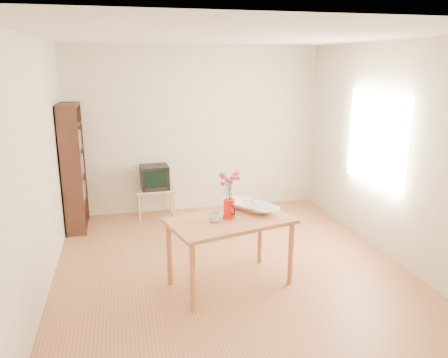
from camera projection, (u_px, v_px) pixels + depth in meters
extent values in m
plane|color=#955835|center=(230.00, 267.00, 5.16)|extent=(4.50, 4.50, 0.00)
plane|color=white|center=(231.00, 36.00, 4.49)|extent=(4.50, 4.50, 0.00)
plane|color=beige|center=(196.00, 130.00, 6.94)|extent=(4.00, 0.00, 4.00)
plane|color=beige|center=(319.00, 235.00, 2.71)|extent=(4.00, 0.00, 4.00)
plane|color=beige|center=(37.00, 169.00, 4.38)|extent=(0.00, 4.50, 4.50)
plane|color=beige|center=(390.00, 151.00, 5.28)|extent=(0.00, 4.50, 4.50)
plane|color=white|center=(376.00, 139.00, 5.53)|extent=(0.00, 1.30, 1.30)
cube|color=#A86039|center=(230.00, 221.00, 4.58)|extent=(1.42, 1.03, 0.04)
cylinder|color=#A86039|center=(193.00, 278.00, 4.15)|extent=(0.06, 0.06, 0.71)
cylinder|color=#A86039|center=(291.00, 254.00, 4.68)|extent=(0.06, 0.06, 0.71)
cylinder|color=#A86039|center=(169.00, 254.00, 4.67)|extent=(0.06, 0.06, 0.71)
cylinder|color=#A86039|center=(260.00, 235.00, 5.20)|extent=(0.06, 0.06, 0.71)
cube|color=tan|center=(155.00, 189.00, 6.74)|extent=(0.60, 0.45, 0.03)
cylinder|color=tan|center=(139.00, 208.00, 6.57)|extent=(0.04, 0.04, 0.43)
cylinder|color=tan|center=(174.00, 206.00, 6.69)|extent=(0.04, 0.04, 0.43)
cylinder|color=tan|center=(138.00, 201.00, 6.92)|extent=(0.04, 0.04, 0.43)
cylinder|color=tan|center=(171.00, 199.00, 7.04)|extent=(0.04, 0.04, 0.43)
cube|color=black|center=(71.00, 174.00, 5.85)|extent=(0.28, 0.02, 1.80)
cube|color=black|center=(75.00, 163.00, 6.48)|extent=(0.28, 0.03, 1.80)
cube|color=black|center=(63.00, 168.00, 6.13)|extent=(0.02, 0.70, 1.80)
cube|color=black|center=(78.00, 225.00, 6.38)|extent=(0.27, 0.65, 0.02)
cube|color=black|center=(76.00, 202.00, 6.29)|extent=(0.27, 0.65, 0.02)
cube|color=black|center=(74.00, 176.00, 6.19)|extent=(0.27, 0.65, 0.02)
cube|color=black|center=(71.00, 150.00, 6.10)|extent=(0.27, 0.65, 0.02)
cube|color=black|center=(69.00, 124.00, 6.00)|extent=(0.27, 0.65, 0.02)
cube|color=black|center=(67.00, 105.00, 5.94)|extent=(0.27, 0.65, 0.02)
cylinder|color=red|center=(229.00, 209.00, 4.59)|extent=(0.12, 0.12, 0.19)
cylinder|color=red|center=(229.00, 217.00, 4.61)|extent=(0.14, 0.14, 0.02)
cylinder|color=red|center=(229.00, 200.00, 4.56)|extent=(0.12, 0.12, 0.01)
cone|color=red|center=(229.00, 204.00, 4.52)|extent=(0.06, 0.08, 0.06)
torus|color=black|center=(229.00, 206.00, 4.66)|extent=(0.04, 0.10, 0.10)
imported|color=white|center=(215.00, 217.00, 4.49)|extent=(0.15, 0.15, 0.09)
imported|color=white|center=(250.00, 191.00, 4.82)|extent=(0.65, 0.65, 0.44)
imported|color=white|center=(247.00, 195.00, 4.82)|extent=(0.08, 0.08, 0.06)
imported|color=white|center=(254.00, 194.00, 4.86)|extent=(0.08, 0.08, 0.07)
cube|color=black|center=(155.00, 177.00, 6.69)|extent=(0.43, 0.40, 0.36)
cube|color=black|center=(154.00, 175.00, 6.75)|extent=(0.30, 0.22, 0.25)
cube|color=black|center=(156.00, 179.00, 6.50)|extent=(0.32, 0.03, 0.25)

